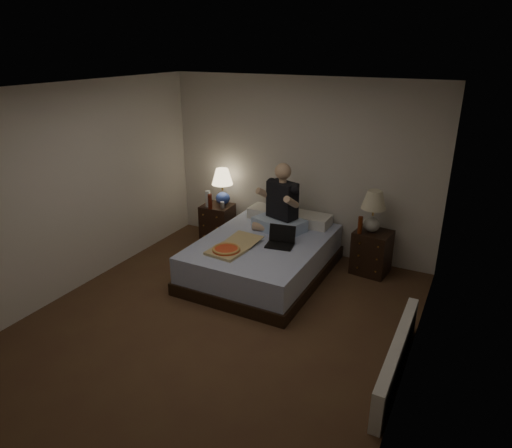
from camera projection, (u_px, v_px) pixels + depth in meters
The scene contains 19 objects.
floor at pixel (219, 321), 5.11m from camera, with size 4.00×4.50×0.00m, color brown.
ceiling at pixel (211, 89), 4.19m from camera, with size 4.00×4.50×0.00m, color white.
wall_back at pixel (299, 167), 6.51m from camera, with size 4.00×2.50×0.00m, color beige.
wall_front at pixel (21, 332), 2.79m from camera, with size 4.00×2.50×0.00m, color beige.
wall_left at pixel (75, 190), 5.50m from camera, with size 4.50×2.50×0.00m, color beige.
wall_right at pixel (420, 255), 3.80m from camera, with size 4.50×2.50×0.00m, color beige.
bed at pixel (263, 257), 6.05m from camera, with size 1.50×2.01×0.50m, color #5569AB.
nightstand_left at pixel (218, 223), 7.08m from camera, with size 0.45×0.40×0.58m, color black.
nightstand_right at pixel (372, 252), 6.09m from camera, with size 0.45×0.41×0.59m, color black.
lamp_left at pixel (223, 187), 6.93m from camera, with size 0.32×0.32×0.56m, color #2A429C, non-canonical shape.
lamp_right at pixel (373, 211), 5.90m from camera, with size 0.32×0.32×0.56m, color gray, non-canonical shape.
water_bottle at pixel (208, 199), 6.87m from camera, with size 0.07×0.07×0.25m, color white.
soda_can at pixel (222, 205), 6.84m from camera, with size 0.07×0.07×0.10m, color #B4B4AF.
beer_bottle_left at pixel (210, 202), 6.78m from camera, with size 0.06×0.06×0.23m, color #4E160B.
beer_bottle_right at pixel (360, 225), 5.90m from camera, with size 0.06×0.06×0.23m, color #56210C.
person at pixel (280, 198), 6.11m from camera, with size 0.66×0.52×0.93m, color black, non-canonical shape.
laptop at pixel (280, 238), 5.73m from camera, with size 0.34×0.28×0.24m, color black, non-canonical shape.
pizza_box at pixel (226, 250), 5.58m from camera, with size 0.40×0.76×0.08m, color tan, non-canonical shape.
radiator at pixel (397, 358), 4.20m from camera, with size 0.10×1.60×0.40m, color silver.
Camera 1 is at (2.35, -3.68, 2.90)m, focal length 32.00 mm.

